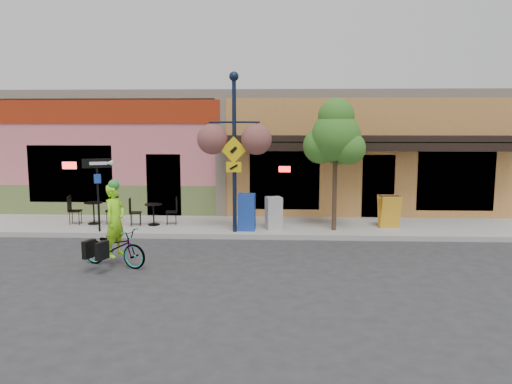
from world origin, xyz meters
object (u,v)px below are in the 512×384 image
(lamp_post, at_px, (234,153))
(street_tree, at_px, (335,164))
(building, at_px, (255,150))
(cyclist_rider, at_px, (116,231))
(newspaper_box_grey, at_px, (274,213))
(bicycle, at_px, (114,247))
(newspaper_box_blue, at_px, (247,212))
(one_way_sign, at_px, (98,195))

(lamp_post, xyz_separation_m, street_tree, (2.98, 0.37, -0.35))
(building, distance_m, lamp_post, 6.63)
(cyclist_rider, relative_size, newspaper_box_grey, 1.73)
(bicycle, xyz_separation_m, newspaper_box_grey, (3.72, 3.69, 0.19))
(newspaper_box_grey, bearing_deg, cyclist_rider, -151.26)
(newspaper_box_blue, xyz_separation_m, street_tree, (2.64, 0.14, 1.44))
(building, distance_m, street_tree, 6.80)
(newspaper_box_blue, bearing_deg, newspaper_box_grey, 17.39)
(building, height_order, street_tree, building)
(building, bearing_deg, one_way_sign, -122.73)
(lamp_post, height_order, newspaper_box_blue, lamp_post)
(bicycle, xyz_separation_m, newspaper_box_blue, (2.91, 3.48, 0.25))
(one_way_sign, distance_m, newspaper_box_blue, 4.44)
(newspaper_box_grey, height_order, street_tree, street_tree)
(street_tree, bearing_deg, newspaper_box_grey, 177.73)
(lamp_post, relative_size, one_way_sign, 2.15)
(building, xyz_separation_m, bicycle, (-2.87, -9.86, -1.80))
(bicycle, height_order, newspaper_box_grey, newspaper_box_grey)
(newspaper_box_blue, height_order, newspaper_box_grey, newspaper_box_blue)
(newspaper_box_blue, bearing_deg, cyclist_rider, -126.63)
(bicycle, bearing_deg, newspaper_box_blue, -20.61)
(street_tree, bearing_deg, cyclist_rider, -146.68)
(bicycle, bearing_deg, cyclist_rider, -70.65)
(building, xyz_separation_m, lamp_post, (-0.30, -6.62, 0.24))
(lamp_post, distance_m, one_way_sign, 4.24)
(bicycle, height_order, cyclist_rider, cyclist_rider)
(newspaper_box_grey, relative_size, street_tree, 0.25)
(cyclist_rider, bearing_deg, lamp_post, -18.50)
(newspaper_box_grey, bearing_deg, bicycle, -151.65)
(lamp_post, height_order, newspaper_box_grey, lamp_post)
(one_way_sign, bearing_deg, bicycle, -85.54)
(lamp_post, relative_size, newspaper_box_grey, 4.76)
(lamp_post, bearing_deg, cyclist_rider, -124.31)
(newspaper_box_grey, bearing_deg, newspaper_box_blue, 178.19)
(newspaper_box_blue, bearing_deg, one_way_sign, -172.21)
(lamp_post, bearing_deg, bicycle, -124.86)
(one_way_sign, height_order, newspaper_box_grey, one_way_sign)
(bicycle, relative_size, newspaper_box_grey, 1.76)
(lamp_post, xyz_separation_m, newspaper_box_blue, (0.34, 0.23, -1.79))
(cyclist_rider, relative_size, lamp_post, 0.36)
(building, xyz_separation_m, one_way_sign, (-4.35, -6.77, -1.01))
(street_tree, bearing_deg, building, 113.21)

